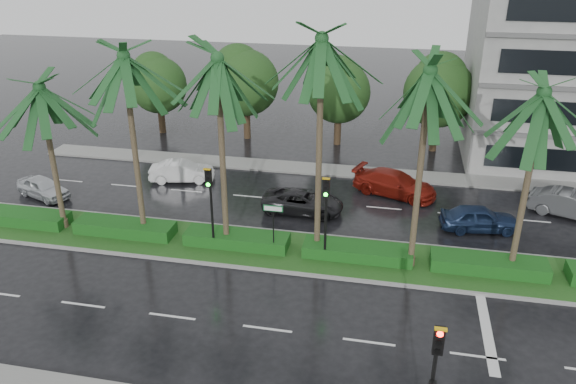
% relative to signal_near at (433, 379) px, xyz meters
% --- Properties ---
extents(ground, '(120.00, 120.00, 0.00)m').
position_rel_signal_near_xyz_m(ground, '(-6.00, 9.39, -2.50)').
color(ground, black).
rests_on(ground, ground).
extents(far_sidewalk, '(40.00, 2.00, 0.12)m').
position_rel_signal_near_xyz_m(far_sidewalk, '(-6.00, 21.39, -2.44)').
color(far_sidewalk, slate).
rests_on(far_sidewalk, ground).
extents(median, '(36.00, 4.00, 0.15)m').
position_rel_signal_near_xyz_m(median, '(-6.00, 10.39, -2.42)').
color(median, gray).
rests_on(median, ground).
extents(hedge, '(35.20, 1.40, 0.60)m').
position_rel_signal_near_xyz_m(hedge, '(-6.00, 10.39, -2.05)').
color(hedge, '#134515').
rests_on(hedge, median).
extents(lane_markings, '(34.00, 13.06, 0.01)m').
position_rel_signal_near_xyz_m(lane_markings, '(-2.96, 8.96, -2.50)').
color(lane_markings, silver).
rests_on(lane_markings, ground).
extents(palm_row, '(26.30, 4.20, 10.97)m').
position_rel_signal_near_xyz_m(palm_row, '(-7.25, 10.41, 5.89)').
color(palm_row, '#3F3024').
rests_on(palm_row, median).
extents(signal_near, '(0.34, 0.45, 4.36)m').
position_rel_signal_near_xyz_m(signal_near, '(0.00, 0.00, 0.00)').
color(signal_near, black).
rests_on(signal_near, near_sidewalk).
extents(signal_median_left, '(0.34, 0.42, 4.36)m').
position_rel_signal_near_xyz_m(signal_median_left, '(-10.00, 9.69, 0.49)').
color(signal_median_left, black).
rests_on(signal_median_left, median).
extents(signal_median_right, '(0.34, 0.42, 4.36)m').
position_rel_signal_near_xyz_m(signal_median_right, '(-4.50, 9.69, 0.49)').
color(signal_median_right, black).
rests_on(signal_median_right, median).
extents(street_sign, '(0.95, 0.09, 2.60)m').
position_rel_signal_near_xyz_m(street_sign, '(-7.00, 9.87, -0.38)').
color(street_sign, black).
rests_on(street_sign, median).
extents(bg_trees, '(32.53, 4.94, 7.14)m').
position_rel_signal_near_xyz_m(bg_trees, '(-5.50, 26.98, 1.89)').
color(bg_trees, '#332417').
rests_on(bg_trees, ground).
extents(car_silver, '(2.66, 3.89, 1.23)m').
position_rel_signal_near_xyz_m(car_silver, '(-22.00, 13.87, -1.89)').
color(car_silver, silver).
rests_on(car_silver, ground).
extents(car_white, '(2.26, 4.22, 1.32)m').
position_rel_signal_near_xyz_m(car_white, '(-14.80, 17.83, -1.84)').
color(car_white, silver).
rests_on(car_white, ground).
extents(car_darkgrey, '(2.19, 4.60, 1.27)m').
position_rel_signal_near_xyz_m(car_darkgrey, '(-6.50, 15.00, -1.87)').
color(car_darkgrey, black).
rests_on(car_darkgrey, ground).
extents(car_red, '(3.57, 5.40, 1.45)m').
position_rel_signal_near_xyz_m(car_red, '(-1.50, 18.40, -1.78)').
color(car_red, maroon).
rests_on(car_red, ground).
extents(car_blue, '(2.18, 4.20, 1.37)m').
position_rel_signal_near_xyz_m(car_blue, '(3.00, 14.73, -1.82)').
color(car_blue, '#18284A').
rests_on(car_blue, ground).
extents(car_grey, '(2.98, 4.61, 1.43)m').
position_rel_signal_near_xyz_m(car_grey, '(8.14, 17.42, -1.79)').
color(car_grey, '#525457').
rests_on(car_grey, ground).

